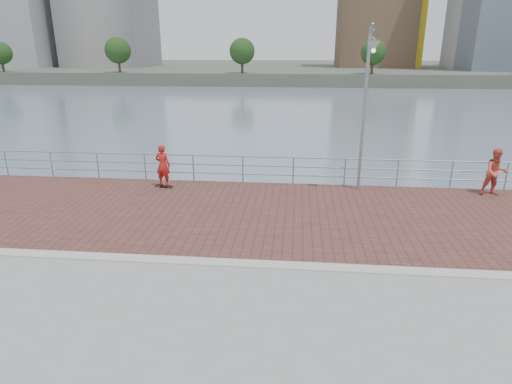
# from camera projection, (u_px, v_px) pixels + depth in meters

# --- Properties ---
(water) EXTENTS (400.00, 400.00, 0.00)m
(water) POSITION_uv_depth(u_px,v_px,m) (249.00, 331.00, 11.56)
(water) COLOR slate
(water) RESTS_ON ground
(brick_lane) EXTENTS (40.00, 6.80, 0.02)m
(brick_lane) POSITION_uv_depth(u_px,v_px,m) (261.00, 213.00, 14.31)
(brick_lane) COLOR brown
(brick_lane) RESTS_ON seawall
(curb) EXTENTS (40.00, 0.40, 0.06)m
(curb) POSITION_uv_depth(u_px,v_px,m) (248.00, 264.00, 10.91)
(curb) COLOR #B7B5AD
(curb) RESTS_ON seawall
(far_shore) EXTENTS (320.00, 95.00, 2.50)m
(far_shore) POSITION_uv_depth(u_px,v_px,m) (295.00, 69.00, 126.65)
(far_shore) COLOR #4C5142
(far_shore) RESTS_ON ground
(guardrail) EXTENTS (39.06, 0.06, 1.13)m
(guardrail) POSITION_uv_depth(u_px,v_px,m) (268.00, 167.00, 17.30)
(guardrail) COLOR #8C9EA8
(guardrail) RESTS_ON brick_lane
(street_lamp) EXTENTS (0.42, 1.23, 5.79)m
(street_lamp) POSITION_uv_depth(u_px,v_px,m) (368.00, 82.00, 15.00)
(street_lamp) COLOR gray
(street_lamp) RESTS_ON brick_lane
(skateboard) EXTENTS (0.71, 0.28, 0.08)m
(skateboard) POSITION_uv_depth(u_px,v_px,m) (164.00, 186.00, 16.90)
(skateboard) COLOR black
(skateboard) RESTS_ON brick_lane
(skateboarder) EXTENTS (0.65, 0.48, 1.64)m
(skateboarder) POSITION_uv_depth(u_px,v_px,m) (163.00, 165.00, 16.63)
(skateboarder) COLOR red
(skateboarder) RESTS_ON skateboard
(bystander) EXTENTS (0.86, 0.67, 1.76)m
(bystander) POSITION_uv_depth(u_px,v_px,m) (496.00, 172.00, 15.79)
(bystander) COLOR #DA5540
(bystander) RESTS_ON brick_lane
(shoreline_trees) EXTENTS (144.36, 5.18, 6.91)m
(shoreline_trees) POSITION_uv_depth(u_px,v_px,m) (315.00, 52.00, 81.68)
(shoreline_trees) COLOR #473323
(shoreline_trees) RESTS_ON far_shore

